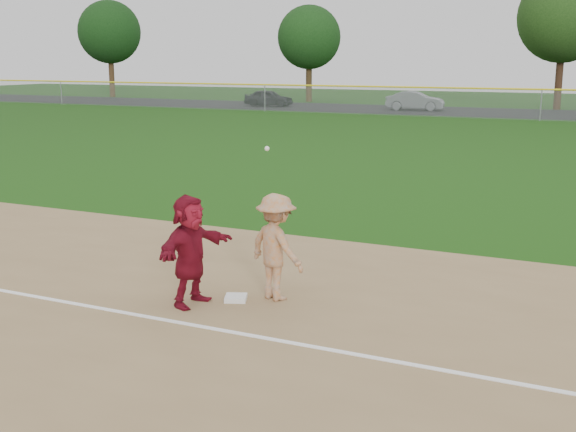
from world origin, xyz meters
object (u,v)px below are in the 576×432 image
at_px(car_left, 269,98).
at_px(first_base, 236,298).
at_px(car_mid, 415,101).
at_px(base_runner, 190,250).

bearing_deg(car_left, first_base, -159.19).
distance_m(car_left, car_mid, 12.47).
height_order(base_runner, car_mid, base_runner).
distance_m(first_base, car_mid, 46.29).
relative_size(car_left, car_mid, 0.92).
xyz_separation_m(car_left, car_mid, (12.46, 0.47, 0.04)).
bearing_deg(first_base, base_runner, -140.40).
relative_size(first_base, base_runner, 0.19).
height_order(car_left, car_mid, car_mid).
bearing_deg(first_base, car_mid, 101.72).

